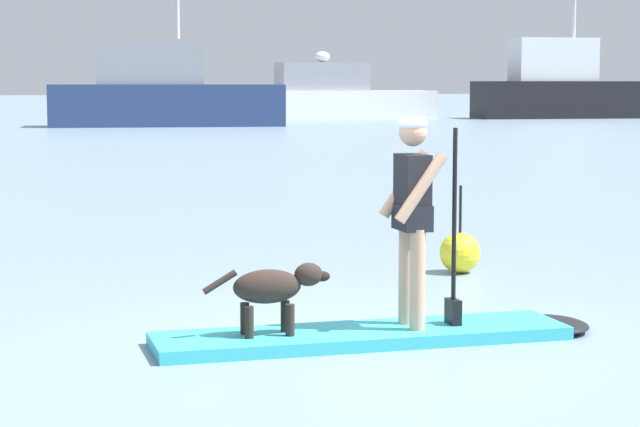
{
  "coord_description": "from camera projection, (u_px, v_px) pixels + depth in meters",
  "views": [
    {
      "loc": [
        -3.22,
        -8.43,
        2.0
      ],
      "look_at": [
        0.0,
        1.0,
        0.9
      ],
      "focal_mm": 66.53,
      "sensor_mm": 36.0,
      "label": 1
    }
  ],
  "objects": [
    {
      "name": "paddleboard",
      "position": [
        390.0,
        334.0,
        9.24
      ],
      "size": [
        3.56,
        0.93,
        0.1
      ],
      "color": "#33B2BF",
      "rests_on": "ground_plane"
    },
    {
      "name": "dog",
      "position": [
        274.0,
        288.0,
        8.94
      ],
      "size": [
        0.99,
        0.25,
        0.54
      ],
      "color": "#2D231E",
      "rests_on": "paddleboard"
    },
    {
      "name": "moored_boat_outer",
      "position": [
        333.0,
        97.0,
        69.8
      ],
      "size": [
        11.78,
        3.49,
        3.86
      ],
      "color": "white",
      "rests_on": "ground_plane"
    },
    {
      "name": "ground_plane",
      "position": [
        362.0,
        342.0,
        9.18
      ],
      "size": [
        400.0,
        400.0,
        0.0
      ],
      "primitive_type": "plane",
      "color": "gray"
    },
    {
      "name": "moored_boat_port",
      "position": [
        561.0,
        88.0,
        68.1
      ],
      "size": [
        10.72,
        4.31,
        11.06
      ],
      "color": "black",
      "rests_on": "ground_plane"
    },
    {
      "name": "person_paddler",
      "position": [
        414.0,
        207.0,
        9.18
      ],
      "size": [
        0.62,
        0.49,
        1.64
      ],
      "color": "tan",
      "rests_on": "paddleboard"
    },
    {
      "name": "marker_buoy",
      "position": [
        460.0,
        253.0,
        12.51
      ],
      "size": [
        0.43,
        0.43,
        0.93
      ],
      "color": "yellow",
      "rests_on": "ground_plane"
    },
    {
      "name": "moored_boat_far_port",
      "position": [
        163.0,
        94.0,
        55.2
      ],
      "size": [
        11.14,
        4.65,
        11.33
      ],
      "color": "navy",
      "rests_on": "ground_plane"
    }
  ]
}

